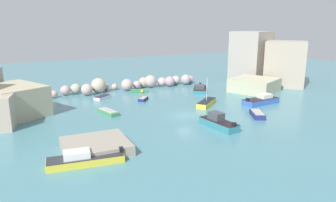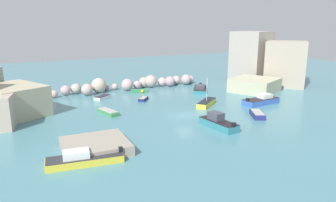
{
  "view_description": "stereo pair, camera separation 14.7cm",
  "coord_description": "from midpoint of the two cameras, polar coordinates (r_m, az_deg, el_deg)",
  "views": [
    {
      "loc": [
        -22.11,
        -36.71,
        12.55
      ],
      "look_at": [
        0.0,
        5.18,
        1.0
      ],
      "focal_mm": 33.72,
      "sensor_mm": 36.0,
      "label": 1
    },
    {
      "loc": [
        -21.98,
        -36.77,
        12.55
      ],
      "look_at": [
        0.0,
        5.18,
        1.0
      ],
      "focal_mm": 33.72,
      "sensor_mm": 36.0,
      "label": 2
    }
  ],
  "objects": [
    {
      "name": "moored_boat_6",
      "position": [
        39.83,
        9.14,
        -3.87
      ],
      "size": [
        2.44,
        5.67,
        1.87
      ],
      "rotation": [
        0.0,
        0.0,
        1.67
      ],
      "color": "teal",
      "rests_on": "cove_water"
    },
    {
      "name": "moored_boat_8",
      "position": [
        45.7,
        15.92,
        -2.32
      ],
      "size": [
        3.1,
        3.94,
        0.72
      ],
      "rotation": [
        0.0,
        0.0,
        1.05
      ],
      "color": "navy",
      "rests_on": "cove_water"
    },
    {
      "name": "moored_boat_4",
      "position": [
        53.54,
        -4.41,
        0.39
      ],
      "size": [
        2.5,
        2.67,
        0.49
      ],
      "rotation": [
        0.0,
        0.0,
        0.86
      ],
      "color": "navy",
      "rests_on": "cove_water"
    },
    {
      "name": "rock_breakwater",
      "position": [
        62.33,
        -7.54,
        2.97
      ],
      "size": [
        34.22,
        4.42,
        2.78
      ],
      "color": "#C2ACA6",
      "rests_on": "ground"
    },
    {
      "name": "moored_boat_1",
      "position": [
        53.13,
        16.59,
        0.09
      ],
      "size": [
        6.48,
        2.75,
        1.56
      ],
      "rotation": [
        0.0,
        0.0,
        0.08
      ],
      "color": "#3860B9",
      "rests_on": "cove_water"
    },
    {
      "name": "moored_boat_7",
      "position": [
        55.7,
        -11.72,
        0.67
      ],
      "size": [
        3.23,
        2.83,
        0.54
      ],
      "rotation": [
        0.0,
        0.0,
        3.76
      ],
      "color": "white",
      "rests_on": "cove_water"
    },
    {
      "name": "cliff_headland_right",
      "position": [
        72.17,
        18.01,
        6.35
      ],
      "size": [
        23.93,
        19.9,
        11.06
      ],
      "color": "#B99F94",
      "rests_on": "ground"
    },
    {
      "name": "moored_boat_0",
      "position": [
        50.39,
        7.06,
        -0.34
      ],
      "size": [
        5.21,
        4.5,
        4.44
      ],
      "rotation": [
        0.0,
        0.0,
        0.66
      ],
      "color": "yellow",
      "rests_on": "cove_water"
    },
    {
      "name": "moored_boat_2",
      "position": [
        30.51,
        -14.88,
        -10.07
      ],
      "size": [
        7.17,
        2.93,
        1.37
      ],
      "rotation": [
        0.0,
        0.0,
        3.0
      ],
      "color": "gold",
      "rests_on": "cove_water"
    },
    {
      "name": "stone_dock",
      "position": [
        33.09,
        -12.87,
        -7.95
      ],
      "size": [
        6.69,
        6.2,
        1.07
      ],
      "primitive_type": "cube",
      "rotation": [
        0.0,
        0.0,
        -0.05
      ],
      "color": "gray",
      "rests_on": "ground"
    },
    {
      "name": "moored_boat_9",
      "position": [
        46.2,
        -10.71,
        -1.94
      ],
      "size": [
        2.27,
        4.39,
        0.58
      ],
      "rotation": [
        0.0,
        0.0,
        4.93
      ],
      "color": "#3F8851",
      "rests_on": "cove_water"
    },
    {
      "name": "moored_boat_5",
      "position": [
        60.92,
        5.9,
        2.2
      ],
      "size": [
        5.49,
        6.46,
        1.3
      ],
      "rotation": [
        0.0,
        0.0,
        4.11
      ],
      "color": "teal",
      "rests_on": "cove_water"
    },
    {
      "name": "channel_buoy",
      "position": [
        59.4,
        -4.58,
        1.75
      ],
      "size": [
        0.57,
        0.57,
        0.57
      ],
      "primitive_type": "sphere",
      "color": "gold",
      "rests_on": "cove_water"
    },
    {
      "name": "moored_boat_3",
      "position": [
        60.17,
        -5.13,
        1.84
      ],
      "size": [
        3.5,
        2.49,
        0.47
      ],
      "rotation": [
        0.0,
        0.0,
        5.95
      ],
      "color": "#348550",
      "rests_on": "cove_water"
    },
    {
      "name": "cove_water",
      "position": [
        44.65,
        3.18,
        -2.64
      ],
      "size": [
        160.0,
        160.0,
        0.0
      ],
      "primitive_type": "plane",
      "color": "teal",
      "rests_on": "ground"
    }
  ]
}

